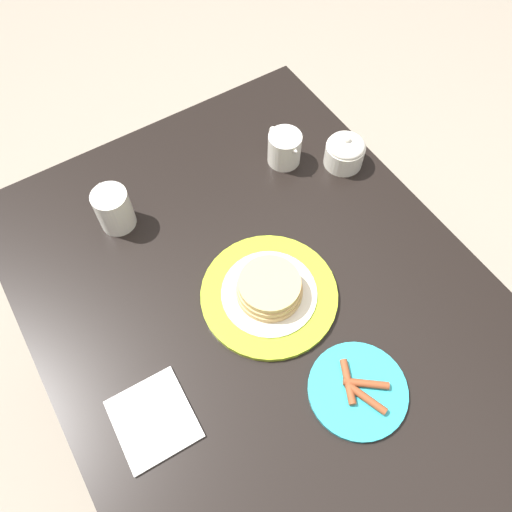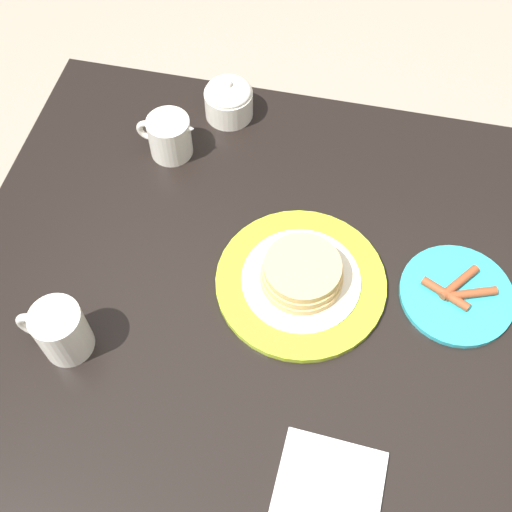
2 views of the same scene
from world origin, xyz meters
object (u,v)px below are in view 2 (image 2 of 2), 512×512
at_px(creamer_pitcher, 170,136).
at_px(sugar_bowl, 229,99).
at_px(pancake_plate, 301,278).
at_px(coffee_mug, 60,331).
at_px(side_plate_bacon, 457,294).
at_px(napkin, 329,488).

height_order(creamer_pitcher, sugar_bowl, creamer_pitcher).
bearing_deg(pancake_plate, coffee_mug, 28.67).
distance_m(pancake_plate, coffee_mug, 0.38).
bearing_deg(sugar_bowl, creamer_pitcher, 54.58).
height_order(coffee_mug, creamer_pitcher, coffee_mug).
xyz_separation_m(side_plate_bacon, coffee_mug, (0.58, 0.21, 0.04)).
bearing_deg(napkin, sugar_bowl, -65.46).
relative_size(pancake_plate, coffee_mug, 2.52).
relative_size(side_plate_bacon, coffee_mug, 1.66).
distance_m(pancake_plate, side_plate_bacon, 0.25).
relative_size(pancake_plate, napkin, 1.85).
distance_m(coffee_mug, napkin, 0.45).
height_order(side_plate_bacon, sugar_bowl, sugar_bowl).
height_order(side_plate_bacon, napkin, side_plate_bacon).
bearing_deg(coffee_mug, sugar_bowl, -103.99).
bearing_deg(pancake_plate, side_plate_bacon, -172.87).
distance_m(side_plate_bacon, napkin, 0.37).
relative_size(pancake_plate, creamer_pitcher, 2.42).
bearing_deg(side_plate_bacon, creamer_pitcher, -20.22).
relative_size(side_plate_bacon, napkin, 1.22).
bearing_deg(napkin, coffee_mug, -16.41).
relative_size(coffee_mug, sugar_bowl, 1.20).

